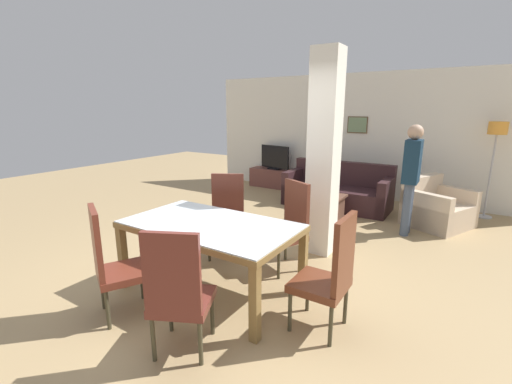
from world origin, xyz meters
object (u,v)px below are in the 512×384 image
at_px(tv_stand, 275,178).
at_px(standing_person, 411,172).
at_px(dining_chair_far_right, 289,224).
at_px(sofa, 337,192).
at_px(dining_chair_head_right, 330,273).
at_px(tv_screen, 275,158).
at_px(dining_table, 210,236).
at_px(dining_chair_near_right, 178,291).
at_px(armchair, 436,209).
at_px(bottle, 323,190).
at_px(floor_lamp, 496,138).
at_px(coffee_table, 324,207).
at_px(dining_chair_near_left, 112,261).
at_px(dining_chair_far_left, 227,214).

distance_m(tv_stand, standing_person, 3.91).
xyz_separation_m(dining_chair_far_right, sofa, (-0.43, 2.98, -0.27)).
bearing_deg(dining_chair_head_right, tv_screen, 34.32).
xyz_separation_m(dining_table, dining_chair_head_right, (1.34, 0.00, -0.06)).
relative_size(dining_chair_near_right, standing_person, 0.64).
height_order(dining_chair_far_right, armchair, dining_chair_far_right).
xyz_separation_m(armchair, bottle, (-1.74, -0.75, 0.26)).
bearing_deg(standing_person, floor_lamp, -33.16).
xyz_separation_m(dining_chair_head_right, coffee_table, (-1.22, 2.98, -0.33)).
bearing_deg(tv_screen, dining_chair_near_right, 122.69).
relative_size(dining_table, tv_stand, 1.45).
distance_m(sofa, tv_screen, 2.16).
bearing_deg(tv_stand, bottle, -41.97).
bearing_deg(standing_person, dining_chair_head_right, 176.24).
height_order(dining_table, tv_screen, tv_screen).
bearing_deg(sofa, dining_chair_near_left, 84.29).
height_order(armchair, tv_stand, armchair).
xyz_separation_m(dining_chair_near_left, bottle, (0.55, 3.84, -0.02)).
xyz_separation_m(bottle, standing_person, (1.39, 0.04, 0.45)).
bearing_deg(coffee_table, sofa, 95.84).
bearing_deg(dining_chair_near_right, sofa, 69.10).
distance_m(dining_chair_near_right, coffee_table, 3.94).
height_order(dining_chair_far_right, floor_lamp, floor_lamp).
xyz_separation_m(sofa, armchair, (1.82, -0.22, -0.02)).
height_order(bottle, tv_stand, bottle).
bearing_deg(dining_chair_far_right, tv_stand, -32.57).
bearing_deg(tv_stand, dining_chair_near_left, -75.52).
bearing_deg(armchair, standing_person, -1.65).
distance_m(dining_chair_near_left, armchair, 5.14).
relative_size(dining_table, dining_chair_far_left, 1.68).
bearing_deg(tv_screen, tv_stand, -0.00).
xyz_separation_m(dining_chair_near_right, tv_screen, (-2.37, 5.71, 0.18)).
height_order(dining_chair_far_right, coffee_table, dining_chair_far_right).
height_order(coffee_table, tv_screen, tv_screen).
relative_size(dining_chair_far_left, coffee_table, 1.63).
relative_size(dining_chair_near_left, armchair, 0.90).
bearing_deg(bottle, dining_table, -91.84).
relative_size(dining_chair_far_right, bottle, 4.65).
xyz_separation_m(dining_chair_near_left, dining_chair_head_right, (1.80, 0.88, 0.00)).
xyz_separation_m(dining_table, bottle, (0.10, 2.96, -0.08)).
bearing_deg(coffee_table, bottle, -142.57).
xyz_separation_m(dining_chair_near_left, armchair, (2.30, 4.59, -0.28)).
bearing_deg(floor_lamp, tv_screen, 179.19).
height_order(dining_chair_near_left, dining_chair_near_right, same).
distance_m(dining_chair_far_left, tv_stand, 4.17).
bearing_deg(armchair, dining_chair_far_right, -1.65).
bearing_deg(dining_chair_near_right, dining_table, 90.00).
height_order(armchair, bottle, armchair).
bearing_deg(armchair, tv_screen, -80.82).
bearing_deg(dining_chair_near_left, coffee_table, 109.01).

